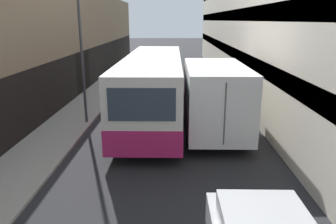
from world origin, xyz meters
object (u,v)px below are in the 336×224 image
object	(u,v)px
panel_van	(160,63)
street_lamp	(79,8)
box_truck	(213,94)
bus	(154,85)

from	to	relation	value
panel_van	street_lamp	distance (m)	15.19
panel_van	street_lamp	world-z (taller)	street_lamp
box_truck	street_lamp	xyz separation A→B (m)	(-5.79, 0.55, 3.60)
panel_van	street_lamp	bearing A→B (deg)	-101.05
box_truck	panel_van	xyz separation A→B (m)	(-2.99, 14.89, -0.56)
box_truck	street_lamp	size ratio (longest dim) A/B	1.00
bus	street_lamp	size ratio (longest dim) A/B	1.62
box_truck	panel_van	size ratio (longest dim) A/B	1.81
box_truck	street_lamp	bearing A→B (deg)	174.57
panel_van	box_truck	bearing A→B (deg)	-78.65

